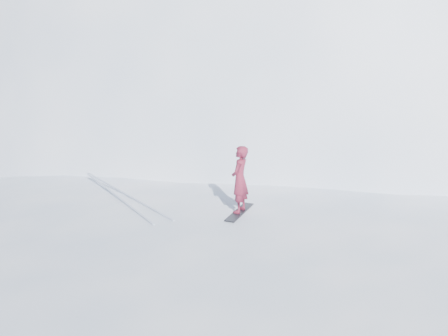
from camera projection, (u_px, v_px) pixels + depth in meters
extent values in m
ellipsoid|color=white|center=(221.00, 282.00, 15.46)|extent=(36.00, 28.00, 4.80)
ellipsoid|color=white|center=(316.00, 119.00, 44.42)|extent=(60.00, 56.00, 56.00)
ellipsoid|color=white|center=(227.00, 146.00, 34.02)|extent=(28.00, 24.00, 18.00)
ellipsoid|color=white|center=(101.00, 263.00, 16.73)|extent=(7.00, 6.30, 1.00)
ellipsoid|color=white|center=(350.00, 236.00, 18.94)|extent=(4.00, 3.60, 0.60)
cube|color=black|center=(240.00, 212.00, 14.54)|extent=(1.45, 1.31, 0.03)
imported|color=maroon|center=(240.00, 179.00, 14.28)|extent=(0.85, 0.82, 1.96)
cube|color=silver|center=(116.00, 195.00, 16.07)|extent=(0.56, 5.98, 0.04)
cube|color=silver|center=(125.00, 193.00, 16.21)|extent=(1.11, 5.92, 0.04)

